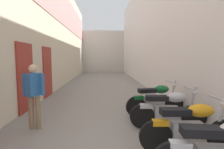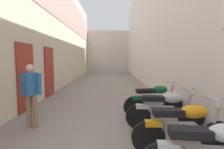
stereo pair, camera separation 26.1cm
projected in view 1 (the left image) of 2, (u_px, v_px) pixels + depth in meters
name	position (u px, v px, depth m)	size (l,w,h in m)	color
ground_plane	(103.00, 92.00, 8.77)	(37.20, 37.20, 0.00)	gray
building_left	(57.00, 29.00, 10.23)	(0.45, 21.20, 6.76)	beige
building_right	(148.00, 28.00, 10.55)	(0.45, 21.20, 7.13)	silver
building_far_end	(103.00, 52.00, 22.05)	(8.03, 2.00, 5.02)	beige
motorcycle_third	(191.00, 126.00, 3.14)	(1.85, 0.58, 1.04)	black
motorcycle_fourth	(169.00, 109.00, 4.19)	(1.85, 0.58, 1.04)	black
motorcycle_fifth	(156.00, 99.00, 5.20)	(1.84, 0.58, 1.04)	black
pedestrian_mid_alley	(34.00, 92.00, 4.15)	(0.52, 0.39, 1.57)	#8C7251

